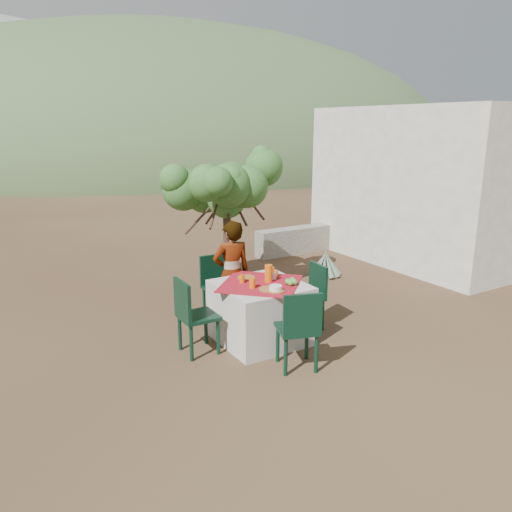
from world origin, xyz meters
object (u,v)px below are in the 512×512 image
Objects in this scene: chair_right at (311,293)px; juice_pitcher at (269,273)px; agave at (325,265)px; chair_far at (217,283)px; person at (232,274)px; guesthouse at (438,183)px; shrub_tree at (228,193)px; table at (261,312)px; chair_near at (299,327)px; chair_left at (192,313)px.

chair_right is 0.79m from juice_pitcher.
chair_far is at bearing -163.94° from agave.
guesthouse reaches higher than person.
juice_pitcher is at bearing -143.06° from agave.
shrub_tree is 4.73m from guesthouse.
juice_pitcher is at bearing -161.01° from guesthouse.
table is at bearing -161.42° from guesthouse.
chair_far is 0.61× the size of person.
agave is at bearing -149.84° from person.
juice_pitcher is at bearing -1.28° from table.
chair_near is at bearing -100.97° from juice_pitcher.
shrub_tree is at bearing 177.27° from guesthouse.
table is 0.92m from chair_near.
person is at bearing -55.84° from chair_left.
shrub_tree is at bearing 75.42° from juice_pitcher.
shrub_tree reaches higher than chair_left.
shrub_tree is (-0.16, 2.01, 1.12)m from chair_right.
chair_near reaches higher than chair_left.
agave is 2.85× the size of juice_pitcher.
table is 0.74m from person.
chair_near is 1.50× the size of agave.
juice_pitcher is (0.12, -0.00, 0.49)m from table.
shrub_tree is 9.27× the size of juice_pitcher.
agave is at bearing 141.19° from chair_right.
person is (0.01, 1.56, 0.21)m from chair_near.
juice_pitcher reaches higher than chair_near.
guesthouse reaches higher than juice_pitcher.
table is at bearing -83.70° from chair_right.
chair_far is at bearing -77.77° from person.
chair_far is 4.04× the size of juice_pitcher.
juice_pitcher is at bearing -104.58° from shrub_tree.
chair_far is 1.35m from chair_right.
person reaches higher than chair_right.
chair_near reaches higher than chair_right.
chair_far is at bearing 95.13° from table.
agave is (2.56, 0.74, -0.28)m from chair_far.
table is 2.45m from shrub_tree.
table is 1.04m from chair_far.
juice_pitcher is at bearing -81.68° from chair_near.
person is at bearing -81.66° from chair_far.
shrub_tree is (0.70, 2.93, 1.08)m from chair_near.
juice_pitcher is (-2.35, -1.77, 0.66)m from agave.
chair_left is 4.25× the size of juice_pitcher.
person is at bearing -156.14° from agave.
juice_pitcher reaches higher than chair_far.
table is 5.95× the size of juice_pitcher.
chair_near reaches higher than chair_far.
chair_left is at bearing -87.60° from chair_right.
chair_left is (-0.80, -0.94, 0.03)m from chair_far.
chair_right reaches higher than table.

